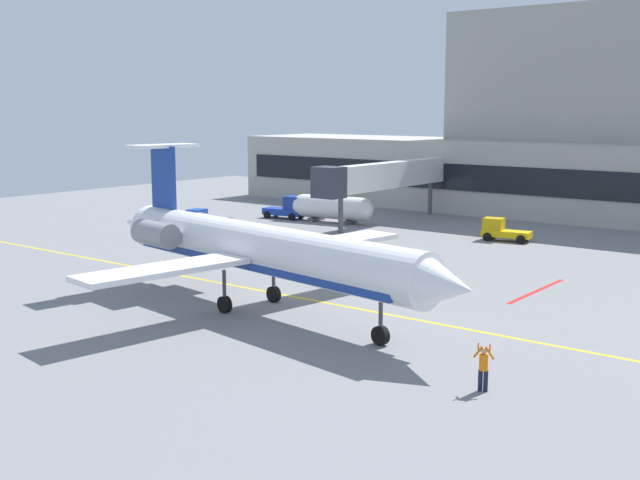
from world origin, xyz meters
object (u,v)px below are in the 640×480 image
regional_jet (257,248)px  marshaller (483,367)px  belt_loader (193,224)px  baggage_tug (288,208)px  fuel_tank (332,207)px  pushback_tractor (502,230)px

regional_jet → marshaller: (15.37, -4.00, -2.40)m
belt_loader → marshaller: bearing=-27.6°
belt_loader → baggage_tug: bearing=91.8°
baggage_tug → fuel_tank: fuel_tank is taller
regional_jet → fuel_tank: (-16.68, 28.85, -1.95)m
baggage_tug → belt_loader: bearing=-88.2°
belt_loader → marshaller: (36.59, -19.16, -0.06)m
regional_jet → pushback_tractor: bearing=88.7°
fuel_tank → pushback_tractor: bearing=0.4°
baggage_tug → belt_loader: belt_loader is taller
fuel_tank → baggage_tug: bearing=-172.6°
pushback_tractor → baggage_tug: bearing=-178.0°
baggage_tug → fuel_tank: size_ratio=0.51×
pushback_tractor → marshaller: 36.10m
fuel_tank → marshaller: (32.05, -32.85, -0.45)m
pushback_tractor → marshaller: marshaller is taller
fuel_tank → marshaller: 45.90m
belt_loader → fuel_tank: fuel_tank is taller
pushback_tractor → marshaller: (14.71, -32.97, 0.12)m
regional_jet → baggage_tug: size_ratio=6.37×
marshaller → fuel_tank: bearing=134.3°
pushback_tractor → marshaller: bearing=-66.0°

